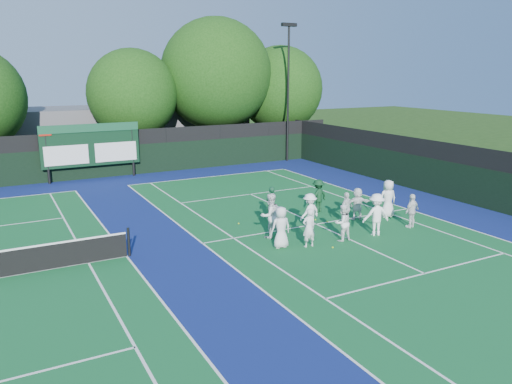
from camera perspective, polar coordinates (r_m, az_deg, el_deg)
name	(u,v)px	position (r m, az deg, el deg)	size (l,w,h in m)	color
ground	(329,230)	(21.82, 8.40, -4.37)	(120.00, 120.00, 0.00)	#1C380F
court_apron	(190,246)	(19.92, -7.50, -6.09)	(34.00, 32.00, 0.01)	navy
near_court	(316,224)	(22.59, 6.89, -3.67)	(11.05, 23.85, 0.01)	#115728
back_fence	(107,156)	(33.68, -16.69, 3.92)	(34.00, 0.08, 3.00)	black
divider_fence_right	(458,176)	(28.28, 22.12, 1.73)	(0.08, 32.00, 3.00)	black
scoreboard	(91,145)	(32.97, -18.37, 5.07)	(6.00, 0.21, 3.55)	black
clubhouse	(135,131)	(42.21, -13.65, 6.83)	(18.00, 6.00, 4.00)	#59585D
light_pole_right	(288,77)	(38.00, 3.71, 12.98)	(1.20, 0.30, 10.12)	black
tree_c	(134,96)	(37.45, -13.72, 10.58)	(6.40, 6.40, 8.34)	black
tree_d	(218,77)	(39.57, -4.41, 12.97)	(8.51, 8.51, 10.76)	black
tree_e	(281,91)	(42.23, 2.89, 11.45)	(7.00, 7.00, 8.81)	black
tennis_ball_0	(333,247)	(19.69, 8.76, -6.28)	(0.07, 0.07, 0.07)	#AEC817
tennis_ball_1	(315,220)	(23.18, 6.79, -3.16)	(0.07, 0.07, 0.07)	#AEC817
tennis_ball_3	(239,224)	(22.45, -2.00, -3.63)	(0.07, 0.07, 0.07)	#AEC817
tennis_ball_4	(327,222)	(22.97, 8.13, -3.36)	(0.07, 0.07, 0.07)	#AEC817
tennis_ball_5	(341,224)	(22.70, 9.70, -3.62)	(0.07, 0.07, 0.07)	#AEC817
player_front_0	(281,227)	(19.32, 2.86, -4.05)	(0.80, 0.52, 1.65)	silver
player_front_1	(309,228)	(19.49, 6.07, -4.09)	(0.57, 0.37, 1.56)	silver
player_front_2	(342,223)	(20.40, 9.85, -3.48)	(0.73, 0.57, 1.51)	white
player_front_3	(376,215)	(21.33, 13.57, -2.53)	(1.15, 0.66, 1.78)	white
player_front_4	(412,211)	(22.84, 17.39, -2.06)	(0.89, 0.37, 1.52)	silver
player_back_0	(270,215)	(20.48, 1.62, -2.70)	(0.91, 0.71, 1.86)	silver
player_back_1	(310,212)	(21.51, 6.15, -2.29)	(1.05, 0.61, 1.63)	white
player_back_2	(346,208)	(22.62, 10.30, -1.85)	(0.87, 0.36, 1.48)	silver
player_back_3	(357,204)	(23.45, 11.49, -1.32)	(1.40, 0.44, 1.51)	white
player_back_4	(388,199)	(24.14, 14.83, -0.74)	(0.87, 0.57, 1.78)	silver
coach_left	(271,203)	(22.88, 1.72, -1.31)	(0.58, 0.38, 1.59)	#0F3821
coach_right	(318,196)	(24.35, 7.11, -0.45)	(1.05, 0.60, 1.63)	#0E351A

